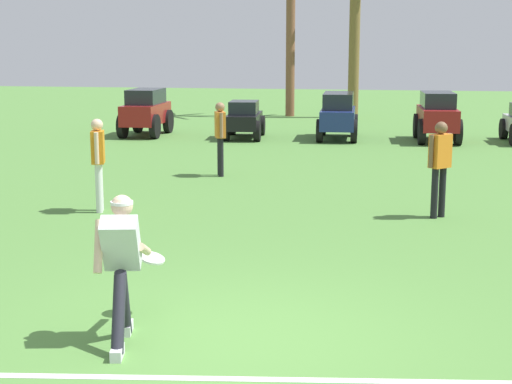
{
  "coord_description": "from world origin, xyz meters",
  "views": [
    {
      "loc": [
        1.38,
        -6.97,
        2.81
      ],
      "look_at": [
        -0.32,
        2.81,
        0.9
      ],
      "focal_mm": 55.0,
      "sensor_mm": 36.0,
      "label": 1
    }
  ],
  "objects_px": {
    "frisbee_in_flight": "(152,258)",
    "palm_tree_left_of_centre": "(355,15)",
    "teammate_midfield": "(440,160)",
    "parked_car_slot_b": "(244,119)",
    "parked_car_slot_d": "(437,115)",
    "teammate_deep": "(220,132)",
    "parked_car_slot_c": "(338,114)",
    "parked_car_slot_a": "(146,111)",
    "frisbee_thrower": "(121,261)",
    "teammate_near_sideline": "(98,156)"
  },
  "relations": [
    {
      "from": "frisbee_in_flight",
      "to": "palm_tree_left_of_centre",
      "type": "distance_m",
      "value": 22.33
    },
    {
      "from": "palm_tree_left_of_centre",
      "to": "teammate_midfield",
      "type": "bearing_deg",
      "value": -82.5
    },
    {
      "from": "parked_car_slot_b",
      "to": "palm_tree_left_of_centre",
      "type": "height_order",
      "value": "palm_tree_left_of_centre"
    },
    {
      "from": "frisbee_in_flight",
      "to": "parked_car_slot_d",
      "type": "height_order",
      "value": "parked_car_slot_d"
    },
    {
      "from": "teammate_midfield",
      "to": "parked_car_slot_b",
      "type": "xyz_separation_m",
      "value": [
        -5.06,
        9.92,
        -0.38
      ]
    },
    {
      "from": "frisbee_in_flight",
      "to": "teammate_deep",
      "type": "relative_size",
      "value": 0.22
    },
    {
      "from": "teammate_midfield",
      "to": "parked_car_slot_c",
      "type": "relative_size",
      "value": 0.64
    },
    {
      "from": "teammate_midfield",
      "to": "parked_car_slot_a",
      "type": "bearing_deg",
      "value": 128.86
    },
    {
      "from": "frisbee_thrower",
      "to": "frisbee_in_flight",
      "type": "relative_size",
      "value": 4.05
    },
    {
      "from": "palm_tree_left_of_centre",
      "to": "frisbee_in_flight",
      "type": "bearing_deg",
      "value": -92.5
    },
    {
      "from": "frisbee_thrower",
      "to": "teammate_deep",
      "type": "height_order",
      "value": "teammate_deep"
    },
    {
      "from": "teammate_midfield",
      "to": "parked_car_slot_c",
      "type": "distance_m",
      "value": 10.48
    },
    {
      "from": "frisbee_in_flight",
      "to": "teammate_deep",
      "type": "xyz_separation_m",
      "value": [
        -1.14,
        8.51,
        0.34
      ]
    },
    {
      "from": "frisbee_thrower",
      "to": "teammate_midfield",
      "type": "height_order",
      "value": "teammate_midfield"
    },
    {
      "from": "frisbee_in_flight",
      "to": "parked_car_slot_a",
      "type": "distance_m",
      "value": 16.06
    },
    {
      "from": "parked_car_slot_d",
      "to": "palm_tree_left_of_centre",
      "type": "distance_m",
      "value": 7.91
    },
    {
      "from": "parked_car_slot_a",
      "to": "parked_car_slot_d",
      "type": "xyz_separation_m",
      "value": [
        8.62,
        0.01,
        0.0
      ]
    },
    {
      "from": "teammate_deep",
      "to": "parked_car_slot_a",
      "type": "distance_m",
      "value": 7.76
    },
    {
      "from": "teammate_near_sideline",
      "to": "teammate_deep",
      "type": "xyz_separation_m",
      "value": [
        1.23,
        3.81,
        0.0
      ]
    },
    {
      "from": "teammate_midfield",
      "to": "parked_car_slot_a",
      "type": "distance_m",
      "value": 12.95
    },
    {
      "from": "frisbee_thrower",
      "to": "parked_car_slot_c",
      "type": "xyz_separation_m",
      "value": [
        0.91,
        16.18,
        -0.07
      ]
    },
    {
      "from": "teammate_near_sideline",
      "to": "parked_car_slot_c",
      "type": "xyz_separation_m",
      "value": [
        3.24,
        10.71,
        -0.22
      ]
    },
    {
      "from": "teammate_midfield",
      "to": "palm_tree_left_of_centre",
      "type": "relative_size",
      "value": 0.24
    },
    {
      "from": "parked_car_slot_d",
      "to": "teammate_deep",
      "type": "bearing_deg",
      "value": -125.43
    },
    {
      "from": "frisbee_thrower",
      "to": "frisbee_in_flight",
      "type": "bearing_deg",
      "value": 86.28
    },
    {
      "from": "frisbee_thrower",
      "to": "parked_car_slot_c",
      "type": "bearing_deg",
      "value": 86.79
    },
    {
      "from": "palm_tree_left_of_centre",
      "to": "teammate_near_sideline",
      "type": "bearing_deg",
      "value": -100.88
    },
    {
      "from": "teammate_deep",
      "to": "parked_car_slot_a",
      "type": "height_order",
      "value": "teammate_deep"
    },
    {
      "from": "frisbee_in_flight",
      "to": "parked_car_slot_d",
      "type": "relative_size",
      "value": 0.14
    },
    {
      "from": "teammate_midfield",
      "to": "parked_car_slot_b",
      "type": "bearing_deg",
      "value": 117.05
    },
    {
      "from": "parked_car_slot_a",
      "to": "frisbee_thrower",
      "type": "bearing_deg",
      "value": -73.06
    },
    {
      "from": "teammate_near_sideline",
      "to": "palm_tree_left_of_centre",
      "type": "bearing_deg",
      "value": 79.12
    },
    {
      "from": "teammate_deep",
      "to": "teammate_midfield",
      "type": "bearing_deg",
      "value": -37.45
    },
    {
      "from": "parked_car_slot_a",
      "to": "palm_tree_left_of_centre",
      "type": "xyz_separation_m",
      "value": [
        5.9,
        6.8,
        3.02
      ]
    },
    {
      "from": "parked_car_slot_c",
      "to": "palm_tree_left_of_centre",
      "type": "distance_m",
      "value": 7.33
    },
    {
      "from": "teammate_near_sideline",
      "to": "parked_car_slot_b",
      "type": "height_order",
      "value": "teammate_near_sideline"
    },
    {
      "from": "parked_car_slot_c",
      "to": "palm_tree_left_of_centre",
      "type": "bearing_deg",
      "value": 89.1
    },
    {
      "from": "parked_car_slot_d",
      "to": "teammate_midfield",
      "type": "bearing_deg",
      "value": -92.8
    },
    {
      "from": "frisbee_in_flight",
      "to": "parked_car_slot_a",
      "type": "relative_size",
      "value": 0.14
    },
    {
      "from": "parked_car_slot_a",
      "to": "parked_car_slot_b",
      "type": "bearing_deg",
      "value": -3.18
    },
    {
      "from": "parked_car_slot_a",
      "to": "parked_car_slot_b",
      "type": "height_order",
      "value": "parked_car_slot_a"
    },
    {
      "from": "teammate_near_sideline",
      "to": "teammate_midfield",
      "type": "height_order",
      "value": "same"
    },
    {
      "from": "frisbee_in_flight",
      "to": "teammate_near_sideline",
      "type": "xyz_separation_m",
      "value": [
        -2.38,
        4.7,
        0.34
      ]
    },
    {
      "from": "teammate_deep",
      "to": "palm_tree_left_of_centre",
      "type": "relative_size",
      "value": 0.24
    },
    {
      "from": "parked_car_slot_b",
      "to": "parked_car_slot_c",
      "type": "distance_m",
      "value": 2.76
    },
    {
      "from": "frisbee_thrower",
      "to": "parked_car_slot_b",
      "type": "xyz_separation_m",
      "value": [
        -1.83,
        15.88,
        -0.22
      ]
    },
    {
      "from": "parked_car_slot_a",
      "to": "parked_car_slot_b",
      "type": "relative_size",
      "value": 1.05
    },
    {
      "from": "teammate_deep",
      "to": "parked_car_slot_a",
      "type": "bearing_deg",
      "value": 119.29
    },
    {
      "from": "parked_car_slot_c",
      "to": "teammate_deep",
      "type": "bearing_deg",
      "value": -106.18
    },
    {
      "from": "teammate_midfield",
      "to": "parked_car_slot_c",
      "type": "height_order",
      "value": "teammate_midfield"
    }
  ]
}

